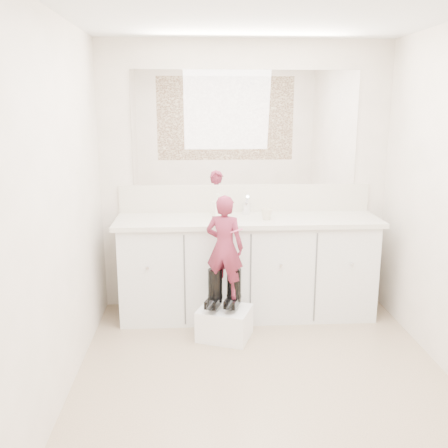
{
  "coord_description": "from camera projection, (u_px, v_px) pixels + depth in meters",
  "views": [
    {
      "loc": [
        -0.45,
        -2.98,
        1.84
      ],
      "look_at": [
        -0.23,
        0.87,
        0.92
      ],
      "focal_mm": 40.0,
      "sensor_mm": 36.0,
      "label": 1
    }
  ],
  "objects": [
    {
      "name": "mirror",
      "position": [
        246.0,
        129.0,
        4.41
      ],
      "size": [
        2.0,
        0.02,
        1.0
      ],
      "primitive_type": "cube",
      "color": "white",
      "rests_on": "wall_back"
    },
    {
      "name": "ceiling",
      "position": [
        273.0,
        3.0,
        2.79
      ],
      "size": [
        3.0,
        3.0,
        0.0
      ],
      "primitive_type": "plane",
      "rotation": [
        3.14,
        0.0,
        0.0
      ],
      "color": "white",
      "rests_on": "wall_back"
    },
    {
      "name": "backsplash",
      "position": [
        245.0,
        198.0,
        4.55
      ],
      "size": [
        2.28,
        0.03,
        0.25
      ],
      "primitive_type": "cube",
      "color": "beige",
      "rests_on": "countertop"
    },
    {
      "name": "wall_front",
      "position": [
        336.0,
        309.0,
        1.61
      ],
      "size": [
        2.6,
        0.0,
        2.6
      ],
      "primitive_type": "plane",
      "rotation": [
        -1.57,
        0.0,
        0.0
      ],
      "color": "beige",
      "rests_on": "floor"
    },
    {
      "name": "wall_left",
      "position": [
        54.0,
        215.0,
        2.99
      ],
      "size": [
        0.0,
        3.0,
        3.0
      ],
      "primitive_type": "plane",
      "rotation": [
        1.57,
        0.0,
        1.57
      ],
      "color": "beige",
      "rests_on": "floor"
    },
    {
      "name": "toothbrush",
      "position": [
        234.0,
        231.0,
        3.8
      ],
      "size": [
        0.13,
        0.06,
        0.06
      ],
      "primitive_type": "cylinder",
      "rotation": [
        0.0,
        1.22,
        -0.36
      ],
      "color": "#F15D91",
      "rests_on": "toddler"
    },
    {
      "name": "dot_panel",
      "position": [
        343.0,
        170.0,
        1.51
      ],
      "size": [
        2.0,
        0.01,
        1.2
      ],
      "primitive_type": "cube",
      "color": "#472819",
      "rests_on": "wall_front"
    },
    {
      "name": "faucet",
      "position": [
        246.0,
        209.0,
        4.46
      ],
      "size": [
        0.08,
        0.08,
        0.1
      ],
      "primitive_type": "cylinder",
      "color": "silver",
      "rests_on": "countertop"
    },
    {
      "name": "countertop",
      "position": [
        248.0,
        220.0,
        4.32
      ],
      "size": [
        2.28,
        0.58,
        0.04
      ],
      "primitive_type": "cube",
      "color": "beige",
      "rests_on": "vanity_cabinet"
    },
    {
      "name": "cup",
      "position": [
        267.0,
        214.0,
        4.26
      ],
      "size": [
        0.12,
        0.12,
        0.09
      ],
      "primitive_type": "imported",
      "rotation": [
        0.0,
        0.0,
        0.26
      ],
      "color": "beige",
      "rests_on": "countertop"
    },
    {
      "name": "boot_right",
      "position": [
        234.0,
        289.0,
        3.97
      ],
      "size": [
        0.19,
        0.25,
        0.33
      ],
      "primitive_type": null,
      "rotation": [
        0.0,
        0.0,
        -0.36
      ],
      "color": "black",
      "rests_on": "step_stool"
    },
    {
      "name": "step_stool",
      "position": [
        225.0,
        323.0,
        4.03
      ],
      "size": [
        0.49,
        0.45,
        0.25
      ],
      "primitive_type": "cube",
      "rotation": [
        0.0,
        0.0,
        -0.36
      ],
      "color": "white",
      "rests_on": "floor"
    },
    {
      "name": "vanity_cabinet",
      "position": [
        247.0,
        269.0,
        4.43
      ],
      "size": [
        2.2,
        0.55,
        0.85
      ],
      "primitive_type": "cube",
      "color": "silver",
      "rests_on": "floor"
    },
    {
      "name": "soap_bottle",
      "position": [
        218.0,
        205.0,
        4.36
      ],
      "size": [
        0.12,
        0.12,
        0.2
      ],
      "primitive_type": "imported",
      "rotation": [
        0.0,
        0.0,
        0.37
      ],
      "color": "white",
      "rests_on": "countertop"
    },
    {
      "name": "floor",
      "position": [
        265.0,
        387.0,
        3.34
      ],
      "size": [
        3.0,
        3.0,
        0.0
      ],
      "primitive_type": "plane",
      "color": "#806B53",
      "rests_on": "ground"
    },
    {
      "name": "boot_left",
      "position": [
        215.0,
        289.0,
        3.96
      ],
      "size": [
        0.19,
        0.25,
        0.33
      ],
      "primitive_type": null,
      "rotation": [
        0.0,
        0.0,
        -0.36
      ],
      "color": "black",
      "rests_on": "step_stool"
    },
    {
      "name": "toddler",
      "position": [
        225.0,
        247.0,
        3.88
      ],
      "size": [
        0.35,
        0.29,
        0.82
      ],
      "primitive_type": "imported",
      "rotation": [
        0.0,
        0.0,
        2.79
      ],
      "color": "#B2365D",
      "rests_on": "step_stool"
    },
    {
      "name": "wall_back",
      "position": [
        245.0,
        178.0,
        4.52
      ],
      "size": [
        2.6,
        0.0,
        2.6
      ],
      "primitive_type": "plane",
      "rotation": [
        1.57,
        0.0,
        0.0
      ],
      "color": "beige",
      "rests_on": "floor"
    }
  ]
}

